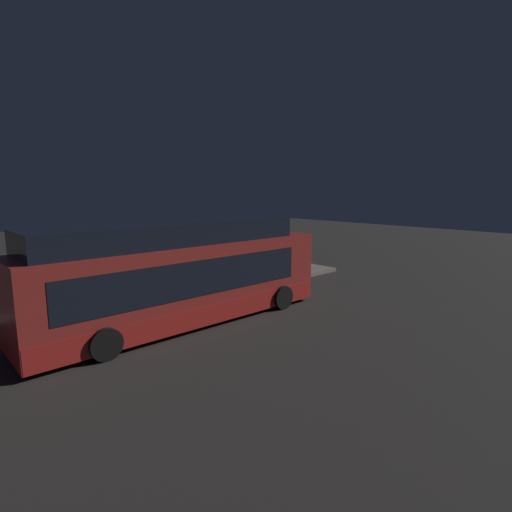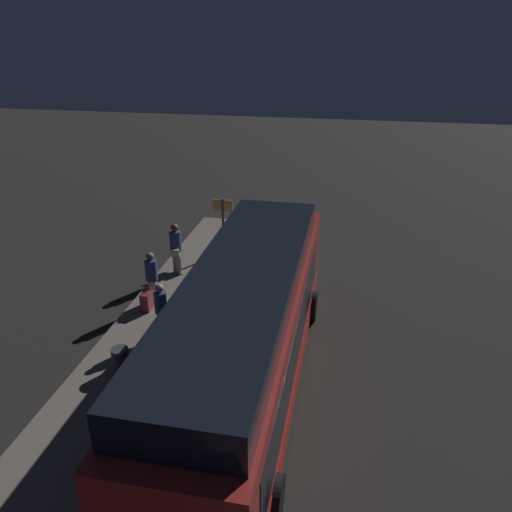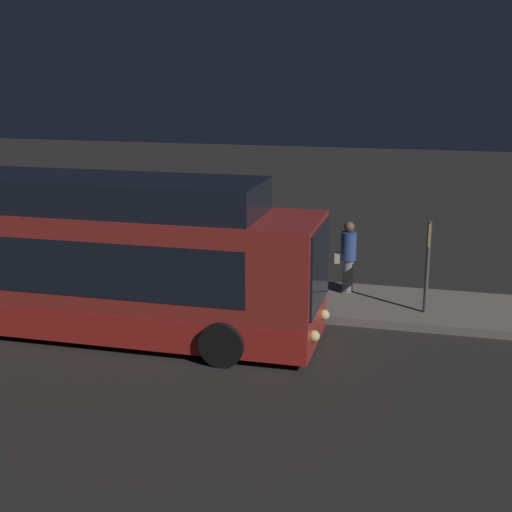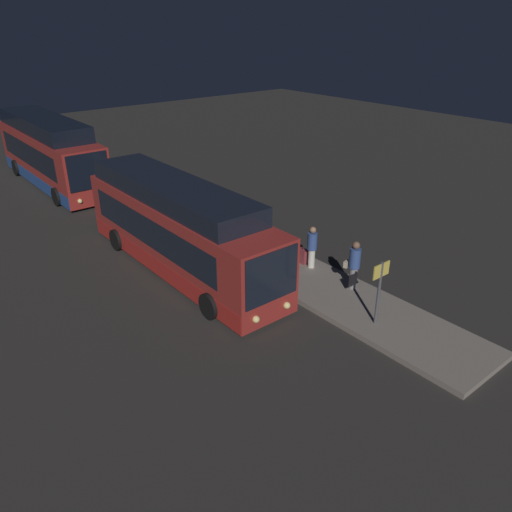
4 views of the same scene
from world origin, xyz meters
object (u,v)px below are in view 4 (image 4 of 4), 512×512
Objects in this scene: bus_lead at (179,231)px; passenger_boarding at (354,263)px; suitcase at (303,256)px; passenger_waiting at (312,246)px; bus_second at (51,155)px; sign_post at (380,285)px; passenger_with_bags at (263,239)px; trash_bin at (246,236)px.

bus_lead is 6.89m from passenger_boarding.
passenger_waiting is at bearing -1.65° from suitcase.
passenger_waiting is at bearing 75.28° from passenger_boarding.
bus_second is at bearing 37.83° from passenger_waiting.
passenger_waiting is (18.05, 3.87, -0.66)m from bus_second.
bus_lead is at bearing 73.26° from passenger_waiting.
bus_second is 13.85× the size of suitcase.
sign_post is (2.03, -1.21, 0.42)m from passenger_boarding.
bus_second is 16.52m from passenger_with_bags.
bus_second is 6.12× the size of passenger_boarding.
sign_post reaches higher than suitcase.
bus_lead is 6.68× the size of passenger_with_bags.
trash_bin is (-7.72, 0.72, -1.10)m from sign_post.
passenger_boarding is at bearing -1.05° from suitcase.
passenger_boarding is 2.17m from passenger_waiting.
suitcase is (-0.51, 0.01, -0.64)m from passenger_waiting.
passenger_boarding is at bearing 33.90° from bus_lead.
sign_post is at bearing 6.73° from bus_second.
sign_post is (22.25, 2.62, -0.17)m from bus_second.
passenger_boarding is 2.87× the size of trash_bin.
passenger_boarding is 2.26× the size of suitcase.
passenger_with_bags is 1.88m from trash_bin.
passenger_with_bags is at bearing 58.49° from bus_lead.
trash_bin is (14.53, 3.34, -1.27)m from bus_second.
trash_bin is at bearing 81.13° from passenger_boarding.
bus_lead reaches higher than passenger_boarding.
passenger_with_bags is at bearing 90.16° from passenger_boarding.
bus_second reaches higher than passenger_with_bags.
bus_lead is at bearing -90.36° from trash_bin.
suitcase is 1.27× the size of trash_bin.
passenger_with_bags is at bearing -141.26° from suitcase.
sign_post is at bearing -134.56° from passenger_boarding.
passenger_boarding reaches higher than passenger_with_bags.
passenger_with_bags is (1.75, 2.85, -0.53)m from bus_lead.
trash_bin is at bearing 12.95° from bus_second.
bus_second is 20.58m from passenger_boarding.
suitcase is at bearing 24.08° from passenger_waiting.
passenger_with_bags is 2.56× the size of trash_bin.
trash_bin is at bearing 89.64° from bus_lead.
trash_bin is (-3.52, -0.53, -0.61)m from passenger_waiting.
sign_post is 3.42× the size of trash_bin.
bus_second is at bearing 30.97° from passenger_with_bags.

